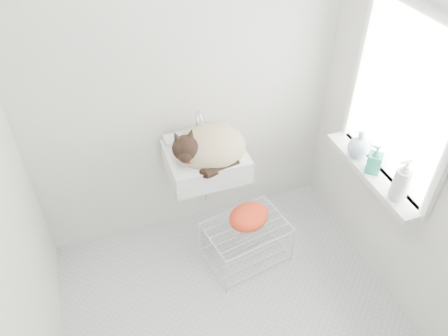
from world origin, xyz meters
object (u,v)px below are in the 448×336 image
object	(u,v)px
wire_rack	(246,243)
bottle_a	(396,197)
bottle_c	(357,155)
cat	(207,148)
sink	(205,151)
bottle_b	(372,171)

from	to	relation	value
wire_rack	bottle_a	bearing A→B (deg)	-34.31
wire_rack	bottle_c	distance (m)	1.02
bottle_a	bottle_c	xyz separation A→B (m)	(0.00, 0.43, 0.00)
cat	wire_rack	size ratio (longest dim) A/B	0.91
bottle_a	sink	bearing A→B (deg)	139.70
sink	bottle_a	bearing A→B (deg)	-40.30
sink	bottle_a	size ratio (longest dim) A/B	2.20
sink	cat	bearing A→B (deg)	-59.82
sink	bottle_a	xyz separation A→B (m)	(0.94, -0.80, 0.00)
cat	wire_rack	xyz separation A→B (m)	(0.19, -0.28, -0.74)
wire_rack	cat	bearing A→B (deg)	124.77
wire_rack	bottle_b	distance (m)	1.05
sink	cat	xyz separation A→B (m)	(0.01, -0.02, 0.04)
sink	wire_rack	distance (m)	0.79
cat	bottle_b	distance (m)	1.07
sink	cat	size ratio (longest dim) A/B	1.02
sink	bottle_b	world-z (taller)	sink
cat	bottle_a	bearing A→B (deg)	-35.21
wire_rack	bottle_c	bearing A→B (deg)	-6.02
sink	bottle_a	world-z (taller)	bottle_a
bottle_c	wire_rack	bearing A→B (deg)	173.98
sink	wire_rack	world-z (taller)	sink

